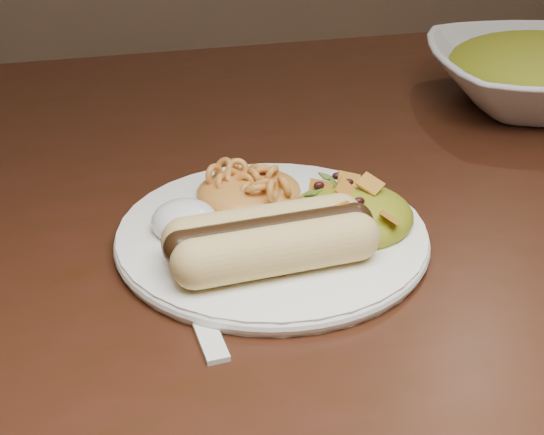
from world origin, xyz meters
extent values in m
cube|color=#35150E|center=(0.00, 0.00, 0.73)|extent=(1.60, 0.90, 0.04)
cylinder|color=white|center=(-0.04, -0.08, 0.76)|extent=(0.30, 0.30, 0.01)
cylinder|color=#E1C881|center=(-0.05, -0.15, 0.78)|extent=(0.12, 0.04, 0.04)
cylinder|color=#E1C881|center=(-0.05, -0.11, 0.78)|extent=(0.12, 0.04, 0.04)
cylinder|color=#402610|center=(-0.05, -0.13, 0.78)|extent=(0.13, 0.03, 0.03)
ellipsoid|color=gold|center=(-0.05, -0.03, 0.78)|extent=(0.09, 0.08, 0.03)
ellipsoid|color=white|center=(-0.11, -0.07, 0.78)|extent=(0.05, 0.05, 0.03)
ellipsoid|color=#AF6D0C|center=(0.02, -0.09, 0.78)|extent=(0.10, 0.09, 0.04)
cube|color=white|center=(-0.11, -0.17, 0.75)|extent=(0.03, 0.16, 0.00)
camera|label=1|loc=(-0.17, -0.58, 1.06)|focal=50.00mm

